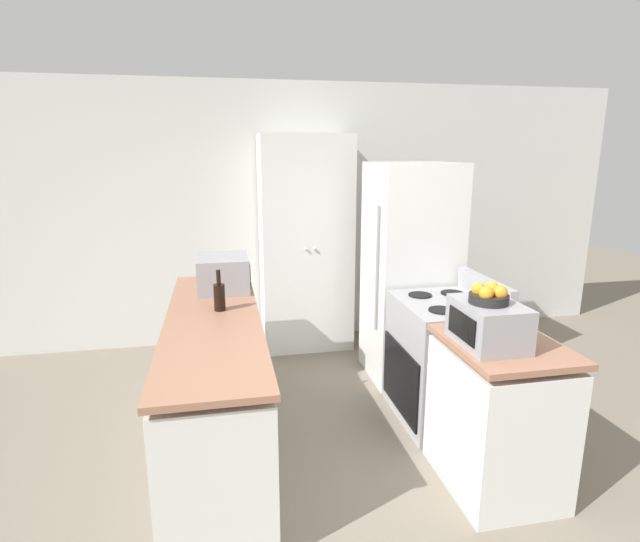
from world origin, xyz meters
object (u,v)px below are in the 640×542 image
stove (443,360)px  fruit_bowl (489,295)px  refrigerator (410,273)px  wine_bottle (219,296)px  microwave (223,273)px  pantry_cabinet (306,244)px  toaster_oven (488,324)px

stove → fruit_bowl: (-0.15, -0.79, 0.73)m
stove → refrigerator: 0.90m
wine_bottle → refrigerator: bearing=21.9°
microwave → wine_bottle: wine_bottle is taller
stove → pantry_cabinet: bearing=114.6°
refrigerator → fruit_bowl: 1.59m
pantry_cabinet → wine_bottle: pantry_cabinet is taller
microwave → wine_bottle: 0.52m
pantry_cabinet → toaster_oven: bearing=-75.9°
wine_bottle → toaster_oven: size_ratio=0.66×
toaster_oven → pantry_cabinet: bearing=104.1°
pantry_cabinet → stove: 1.87m
wine_bottle → fruit_bowl: 1.71m
microwave → stove: bearing=-22.5°
stove → microwave: microwave is taller
refrigerator → wine_bottle: size_ratio=6.62×
pantry_cabinet → refrigerator: 1.14m
fruit_bowl → microwave: bearing=134.2°
toaster_oven → fruit_bowl: 0.17m
stove → toaster_oven: toaster_oven is taller
microwave → wine_bottle: size_ratio=1.59×
stove → microwave: size_ratio=2.38×
microwave → pantry_cabinet: bearing=50.3°
fruit_bowl → pantry_cabinet: bearing=103.7°
pantry_cabinet → stove: size_ratio=1.98×
refrigerator → pantry_cabinet: bearing=131.8°
stove → toaster_oven: size_ratio=2.51×
refrigerator → toaster_oven: 1.56m
stove → wine_bottle: (-1.58, 0.13, 0.54)m
microwave → toaster_oven: size_ratio=1.06×
stove → fruit_bowl: size_ratio=5.02×
stove → wine_bottle: size_ratio=3.79×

